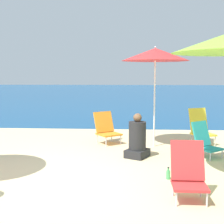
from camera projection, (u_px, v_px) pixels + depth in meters
ground_plane at (60, 179)px, 5.04m from camera, size 60.00×60.00×0.00m
sea_water at (119, 92)px, 29.44m from camera, size 60.00×40.00×0.01m
beach_umbrella_red at (155, 55)px, 7.05m from camera, size 1.53×1.53×2.31m
beach_chair_teal at (205, 141)px, 6.38m from camera, size 0.66×0.67×0.71m
beach_chair_yellow at (200, 127)px, 7.55m from camera, size 0.63×0.69×0.86m
beach_chair_red at (188, 172)px, 4.21m from camera, size 0.46×0.54×0.77m
beach_chair_orange at (106, 128)px, 7.63m from camera, size 0.74×0.75×0.76m
person_seated_far at (137, 140)px, 6.32m from camera, size 0.55×0.58×0.90m
water_bottle at (168, 174)px, 5.01m from camera, size 0.07×0.07×0.20m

